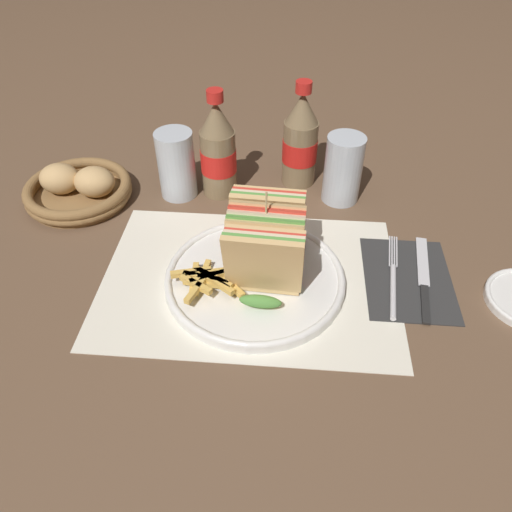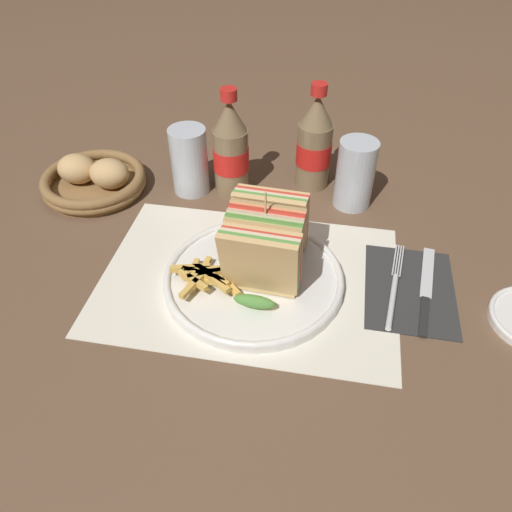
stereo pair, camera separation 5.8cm
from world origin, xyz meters
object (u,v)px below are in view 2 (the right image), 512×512
Objects in this scene: glass_near at (355,178)px; bread_basket at (94,179)px; coke_bottle_near at (231,150)px; plate_main at (254,278)px; fork at (394,292)px; coke_bottle_far at (314,144)px; club_sandwich at (265,243)px; knife at (426,290)px; glass_far at (190,165)px.

glass_near is 0.51m from bread_basket.
coke_bottle_near reaches higher than glass_near.
plate_main is 1.48× the size of fork.
club_sandwich is at bearing -99.30° from coke_bottle_far.
plate_main reaches higher than fork.
fork is at bearing -72.72° from glass_near.
bread_basket is (-0.38, 0.19, -0.05)m from club_sandwich.
club_sandwich is 0.27m from glass_near.
fork is at bearing -1.14° from club_sandwich.
glass_far is at bearing 161.13° from knife.
club_sandwich reaches higher than plate_main.
coke_bottle_near is 0.16m from coke_bottle_far.
knife is at bearing -53.19° from coke_bottle_far.
glass_near is at bearing 1.62° from glass_far.
plate_main is at bearing -138.38° from club_sandwich.
coke_bottle_far reaches higher than bread_basket.
coke_bottle_far is 1.59× the size of glass_far.
knife is (0.26, 0.01, -0.07)m from club_sandwich.
bread_basket is (-0.58, 0.19, 0.02)m from fork.
bread_basket is (-0.36, 0.20, 0.01)m from plate_main.
knife is 0.96× the size of coke_bottle_near.
plate_main is 0.29m from glass_near.
coke_bottle_far reaches higher than club_sandwich.
glass_near is (0.24, -0.00, -0.03)m from coke_bottle_near.
coke_bottle_near is (-0.09, 0.25, 0.08)m from plate_main.
plate_main is at bearing -54.67° from glass_far.
coke_bottle_near is 1.00× the size of coke_bottle_far.
coke_bottle_far is at bearing 133.81° from knife.
coke_bottle_near is at bearing 113.92° from club_sandwich.
club_sandwich is 0.26m from coke_bottle_near.
knife is at bearing 24.72° from fork.
club_sandwich is 0.92× the size of coke_bottle_near.
coke_bottle_near reaches higher than bread_basket.
coke_bottle_near reaches higher than fork.
bread_basket is (-0.27, -0.05, -0.07)m from coke_bottle_near.
glass_far is at bearing -178.38° from glass_near.
coke_bottle_near is (-0.36, 0.23, 0.08)m from knife.
plate_main is 1.42× the size of bread_basket.
club_sandwich reaches higher than bread_basket.
club_sandwich is 0.29m from coke_bottle_far.
glass_near is (0.15, 0.25, 0.05)m from plate_main.
club_sandwich is at bearing -174.14° from fork.
bread_basket is (-0.42, -0.10, -0.07)m from coke_bottle_far.
fork is (0.22, 0.01, -0.00)m from plate_main.
glass_near is 1.00× the size of glass_far.
knife is (0.05, 0.02, -0.00)m from fork.
bread_basket is at bearing -174.95° from glass_near.
plate_main is 0.22m from fork.
glass_far is at bearing -164.70° from coke_bottle_far.
club_sandwich is 1.47× the size of glass_far.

